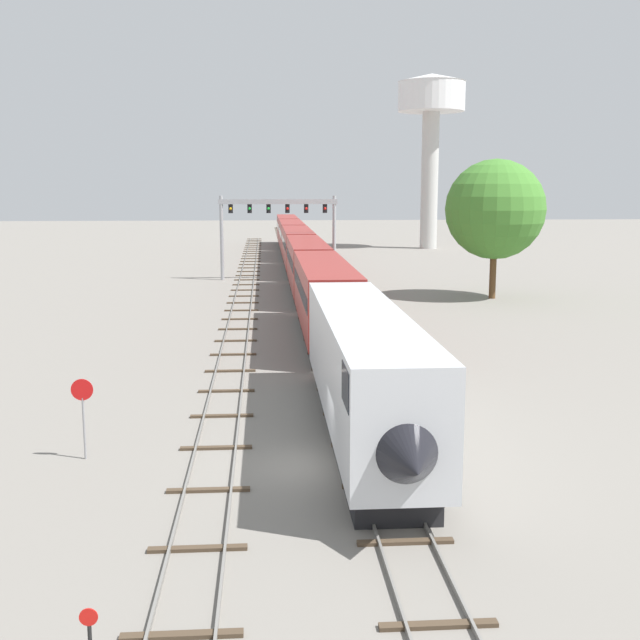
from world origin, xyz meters
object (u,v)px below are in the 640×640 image
object	(u,v)px
passenger_train	(301,256)
signal_gantry	(278,218)
stop_sign	(83,407)
trackside_tree_left	(495,210)
water_tower	(431,110)

from	to	relation	value
passenger_train	signal_gantry	size ratio (longest dim) A/B	9.63
stop_sign	trackside_tree_left	distance (m)	46.37
water_tower	stop_sign	size ratio (longest dim) A/B	9.10
water_tower	trackside_tree_left	bearing A→B (deg)	-96.24
signal_gantry	stop_sign	bearing A→B (deg)	-98.28
stop_sign	water_tower	bearing A→B (deg)	71.15
passenger_train	signal_gantry	world-z (taller)	signal_gantry
signal_gantry	water_tower	distance (m)	48.58
passenger_train	stop_sign	size ratio (longest dim) A/B	40.48
signal_gantry	trackside_tree_left	world-z (taller)	trackside_tree_left
signal_gantry	water_tower	world-z (taller)	water_tower
signal_gantry	trackside_tree_left	distance (m)	23.53
signal_gantry	stop_sign	distance (m)	54.00
passenger_train	water_tower	xyz separation A→B (m)	(21.73, 42.31, 18.24)
passenger_train	stop_sign	world-z (taller)	passenger_train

